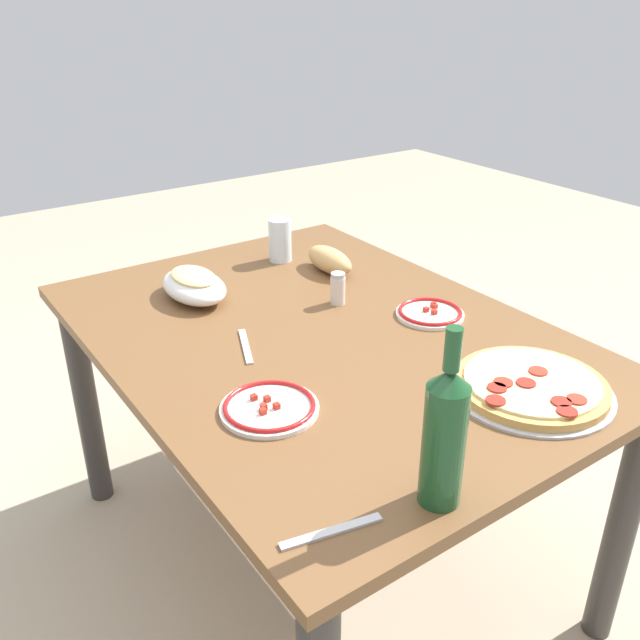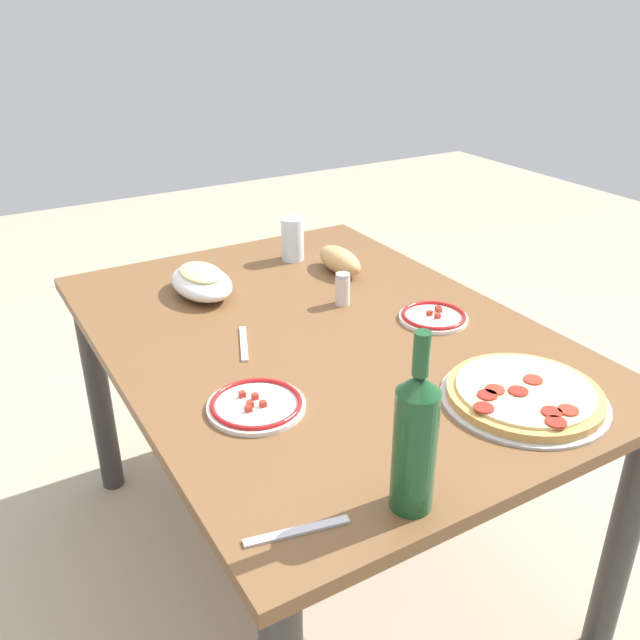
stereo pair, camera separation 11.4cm
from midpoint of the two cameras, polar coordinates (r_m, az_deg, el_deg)
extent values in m
plane|color=tan|center=(2.10, -1.65, -19.11)|extent=(8.00, 8.00, 0.00)
cube|color=brown|center=(1.67, -1.96, -1.42)|extent=(1.36, 0.99, 0.03)
cylinder|color=#33302D|center=(1.79, 22.39, -15.72)|extent=(0.07, 0.07, 0.70)
cylinder|color=#33302D|center=(2.51, -1.25, -0.83)|extent=(0.07, 0.07, 0.70)
cylinder|color=#33302D|center=(2.21, -20.51, -6.65)|extent=(0.07, 0.07, 0.70)
cylinder|color=#B7B7BC|center=(1.46, 15.18, -5.80)|extent=(0.34, 0.34, 0.01)
cylinder|color=tan|center=(1.46, 15.23, -5.40)|extent=(0.31, 0.31, 0.02)
cylinder|color=beige|center=(1.45, 15.29, -5.00)|extent=(0.28, 0.28, 0.01)
cylinder|color=maroon|center=(1.39, 17.47, -6.65)|extent=(0.04, 0.04, 0.00)
cylinder|color=maroon|center=(1.36, 17.87, -7.40)|extent=(0.04, 0.04, 0.00)
cylinder|color=#B22D1E|center=(1.42, 12.98, -5.19)|extent=(0.04, 0.04, 0.00)
cylinder|color=maroon|center=(1.43, 14.80, -5.19)|extent=(0.04, 0.04, 0.00)
cylinder|color=#B22D1E|center=(1.40, 18.67, -6.41)|extent=(0.04, 0.04, 0.00)
cylinder|color=#B22D1E|center=(1.48, 15.83, -4.22)|extent=(0.04, 0.04, 0.00)
cylinder|color=maroon|center=(1.36, 12.26, -6.70)|extent=(0.04, 0.04, 0.00)
cylinder|color=maroon|center=(1.40, 12.45, -5.65)|extent=(0.04, 0.04, 0.00)
ellipsoid|color=white|center=(1.86, -12.31, 2.76)|extent=(0.24, 0.15, 0.07)
ellipsoid|color=#AD2819|center=(1.86, -12.34, 3.11)|extent=(0.20, 0.12, 0.03)
ellipsoid|color=#EFD684|center=(1.85, -12.40, 3.62)|extent=(0.17, 0.10, 0.02)
cylinder|color=#194723|center=(1.09, 7.37, -10.54)|extent=(0.07, 0.07, 0.22)
cone|color=#194723|center=(1.02, 7.77, -4.99)|extent=(0.07, 0.07, 0.03)
cylinder|color=#194723|center=(1.00, 7.94, -2.52)|extent=(0.03, 0.03, 0.07)
cylinder|color=silver|center=(2.08, -4.97, 6.72)|extent=(0.07, 0.07, 0.13)
cylinder|color=white|center=(1.36, -6.70, -7.49)|extent=(0.20, 0.20, 0.01)
torus|color=red|center=(1.36, -6.72, -7.21)|extent=(0.18, 0.18, 0.01)
cube|color=#AD2819|center=(1.37, -6.88, -6.67)|extent=(0.01, 0.01, 0.01)
cube|color=#AD2819|center=(1.35, -7.22, -7.33)|extent=(0.01, 0.01, 0.01)
cube|color=#AD2819|center=(1.38, -7.98, -6.52)|extent=(0.01, 0.01, 0.01)
cube|color=#AD2819|center=(1.35, -6.12, -7.28)|extent=(0.01, 0.01, 0.01)
cube|color=#AD2819|center=(1.34, -7.30, -7.71)|extent=(0.01, 0.01, 0.01)
cylinder|color=white|center=(1.74, 7.41, 0.45)|extent=(0.17, 0.17, 0.01)
torus|color=red|center=(1.74, 7.43, 0.68)|extent=(0.16, 0.16, 0.01)
cube|color=#AD2819|center=(1.77, 7.74, 1.26)|extent=(0.01, 0.01, 0.01)
cube|color=#AD2819|center=(1.77, 7.83, 1.13)|extent=(0.01, 0.01, 0.01)
cube|color=#AD2819|center=(1.74, 7.07, 0.85)|extent=(0.01, 0.01, 0.01)
cube|color=#AD2819|center=(1.73, 7.76, 0.63)|extent=(0.01, 0.01, 0.01)
ellipsoid|color=tan|center=(2.00, -0.83, 5.06)|extent=(0.19, 0.08, 0.07)
cylinder|color=silver|center=(1.79, -0.32, 2.48)|extent=(0.04, 0.04, 0.07)
cylinder|color=#B7B7BC|center=(1.77, -0.32, 3.76)|extent=(0.04, 0.04, 0.01)
cube|color=#B7B7BC|center=(1.60, -8.33, -2.24)|extent=(0.16, 0.08, 0.00)
cube|color=#B7B7BC|center=(1.09, -2.17, -17.47)|extent=(0.05, 0.17, 0.00)
camera|label=1|loc=(0.06, -91.99, -0.98)|focal=37.96mm
camera|label=2|loc=(0.06, 88.01, 0.98)|focal=37.96mm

